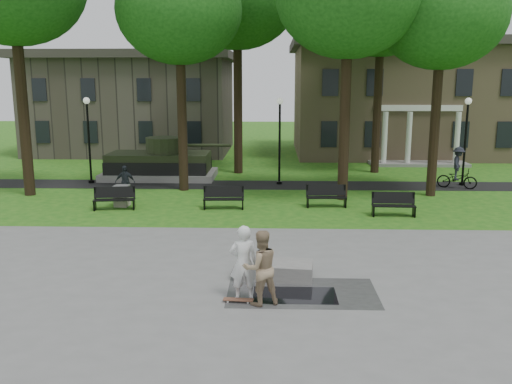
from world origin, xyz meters
TOP-DOWN VIEW (x-y plane):
  - ground at (0.00, 0.00)m, footprint 120.00×120.00m
  - plaza at (0.00, -5.00)m, footprint 22.00×16.00m
  - footpath at (0.00, 12.00)m, footprint 44.00×2.60m
  - building_right at (10.00, 26.00)m, footprint 17.00×12.00m
  - building_left at (-11.00, 26.50)m, footprint 15.00×10.00m
  - tree_1 at (-4.50, 10.50)m, footprint 6.20×6.20m
  - tree_3 at (8.00, 9.50)m, footprint 6.00×6.00m
  - tree_5 at (6.50, 16.50)m, footprint 6.40×6.40m
  - lamp_left at (-10.00, 12.30)m, footprint 0.36×0.36m
  - lamp_mid at (0.50, 12.30)m, footprint 0.36×0.36m
  - lamp_right at (10.50, 12.30)m, footprint 0.36×0.36m
  - tank_monument at (-6.46, 14.00)m, footprint 7.45×3.40m
  - puddle at (0.76, -3.63)m, footprint 2.20×1.20m
  - concrete_block at (0.22, -2.28)m, footprint 2.29×1.22m
  - skateboard at (-0.71, -4.12)m, footprint 0.79×0.26m
  - skateboarder at (-0.58, -3.91)m, footprint 0.77×0.56m
  - friend_watching at (-0.13, -4.22)m, footprint 1.14×1.02m
  - pedestrian_walker at (-6.96, 8.22)m, footprint 0.97×0.42m
  - cyclist at (9.92, 11.43)m, footprint 2.13×1.37m
  - park_bench_0 at (-6.85, 6.05)m, footprint 1.84×0.75m
  - park_bench_1 at (-2.03, 6.35)m, footprint 1.82×0.61m
  - park_bench_2 at (2.57, 6.86)m, footprint 1.82×0.60m
  - park_bench_3 at (5.24, 5.27)m, footprint 1.81×0.58m
  - trash_bin at (-6.71, 6.69)m, footprint 0.69×0.69m

SIDE VIEW (x-z plane):
  - ground at x=0.00m, z-range 0.00..0.00m
  - footpath at x=0.00m, z-range 0.00..0.01m
  - plaza at x=0.00m, z-range 0.00..0.02m
  - puddle at x=0.76m, z-range 0.02..0.02m
  - skateboard at x=-0.71m, z-range 0.02..0.09m
  - concrete_block at x=0.22m, z-range 0.02..0.47m
  - trash_bin at x=-6.71m, z-range 0.01..0.97m
  - park_bench_0 at x=-6.85m, z-range 0.02..1.02m
  - park_bench_1 at x=-2.03m, z-range 0.02..1.02m
  - park_bench_2 at x=2.57m, z-range 0.02..1.02m
  - park_bench_3 at x=5.24m, z-range 0.02..1.02m
  - pedestrian_walker at x=-6.96m, z-range 0.00..1.64m
  - tank_monument at x=-6.46m, z-range -0.34..2.06m
  - cyclist at x=9.92m, z-range -0.20..2.01m
  - friend_watching at x=-0.13m, z-range 0.02..1.96m
  - skateboarder at x=-0.58m, z-range 0.02..2.00m
  - lamp_left at x=-10.00m, z-range 0.43..5.16m
  - lamp_mid at x=0.50m, z-range 0.43..5.16m
  - lamp_right at x=10.50m, z-range 0.43..5.16m
  - building_left at x=-11.00m, z-range 0.00..7.20m
  - building_right at x=10.00m, z-range 0.04..8.64m
  - tree_3 at x=8.00m, z-range 3.00..14.19m
  - tree_1 at x=-4.50m, z-range 3.14..14.77m
  - tree_5 at x=6.50m, z-range 3.45..15.89m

